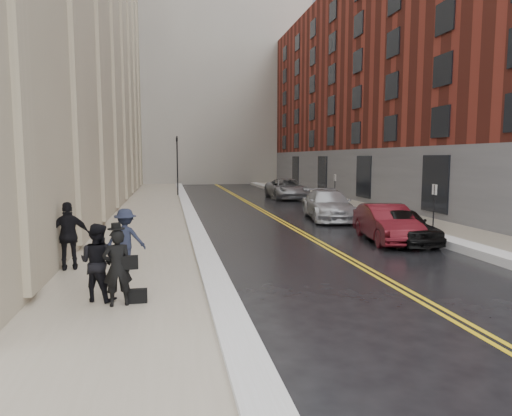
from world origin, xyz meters
name	(u,v)px	position (x,y,z in m)	size (l,w,h in m)	color
ground	(318,304)	(0.00, 0.00, 0.00)	(160.00, 160.00, 0.00)	black
sidewalk_left	(149,217)	(-4.50, 16.00, 0.07)	(4.00, 64.00, 0.15)	gray
sidewalk_right	(375,212)	(9.00, 16.00, 0.07)	(3.00, 64.00, 0.15)	gray
lane_stripe_a	(269,216)	(2.38, 16.00, 0.00)	(0.12, 64.00, 0.01)	gold
lane_stripe_b	(273,215)	(2.62, 16.00, 0.00)	(0.12, 64.00, 0.01)	gold
snow_ridge_left	(190,215)	(-2.20, 16.00, 0.13)	(0.70, 60.80, 0.26)	silver
snow_ridge_right	(346,211)	(7.15, 16.00, 0.15)	(0.85, 60.80, 0.30)	silver
building_right	(440,85)	(17.50, 23.00, 9.00)	(14.00, 50.00, 18.00)	maroon
tower_far_right	(273,44)	(14.00, 66.00, 22.00)	(22.00, 18.00, 44.00)	slate
traffic_signal	(177,161)	(-2.60, 30.00, 3.08)	(0.18, 0.15, 5.20)	black
parking_sign_near	(434,204)	(7.90, 8.00, 1.36)	(0.06, 0.35, 2.23)	black
parking_sign_far	(335,187)	(7.90, 20.00, 1.36)	(0.06, 0.35, 2.23)	black
car_black	(399,225)	(5.61, 6.70, 0.72)	(1.71, 4.25, 1.45)	black
car_maroon	(386,223)	(5.23, 7.06, 0.75)	(1.58, 4.52, 1.49)	#460C13
car_silver_near	(328,205)	(5.20, 13.80, 0.80)	(2.24, 5.51, 1.60)	#B0B3B9
car_silver_far	(287,189)	(6.20, 26.53, 0.82)	(2.73, 5.91, 1.64)	gray
pedestrian_main	(117,268)	(-4.49, 0.27, 1.00)	(0.62, 0.41, 1.69)	black
pedestrian_a	(98,262)	(-4.96, 0.74, 1.03)	(0.86, 0.67, 1.76)	black
pedestrian_b	(126,239)	(-4.62, 3.77, 1.03)	(1.13, 0.65, 1.75)	#1B2031
pedestrian_c	(69,236)	(-6.20, 3.90, 1.13)	(1.15, 0.48, 1.96)	black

